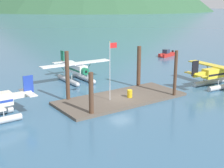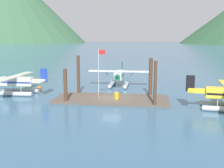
% 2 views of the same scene
% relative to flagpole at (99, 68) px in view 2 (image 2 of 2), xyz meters
% --- Properties ---
extents(ground_plane, '(1200.00, 1200.00, 0.00)m').
position_rel_flagpole_xyz_m(ground_plane, '(1.56, 0.18, -4.31)').
color(ground_plane, '#38607F').
extents(dock_platform, '(14.93, 6.22, 0.30)m').
position_rel_flagpole_xyz_m(dock_platform, '(1.56, 0.18, -4.16)').
color(dock_platform, brown).
rests_on(dock_platform, ground).
extents(piling_near_left, '(0.46, 0.46, 4.37)m').
position_rel_flagpole_xyz_m(piling_near_left, '(-3.90, -2.33, -2.12)').
color(piling_near_left, '#4C3323').
rests_on(piling_near_left, ground).
extents(piling_near_right, '(0.38, 0.38, 5.54)m').
position_rel_flagpole_xyz_m(piling_near_right, '(7.17, -2.69, -1.54)').
color(piling_near_right, '#4C3323').
rests_on(piling_near_right, ground).
extents(piling_far_left, '(0.45, 0.45, 5.69)m').
position_rel_flagpole_xyz_m(piling_far_left, '(-3.68, 3.06, -1.46)').
color(piling_far_left, '#4C3323').
rests_on(piling_far_left, ground).
extents(piling_far_right, '(0.51, 0.51, 5.41)m').
position_rel_flagpole_xyz_m(piling_far_right, '(6.65, 3.22, -1.60)').
color(piling_far_right, '#4C3323').
rests_on(piling_far_right, ground).
extents(flagpole, '(0.95, 0.10, 6.50)m').
position_rel_flagpole_xyz_m(flagpole, '(0.00, 0.00, 0.00)').
color(flagpole, silver).
rests_on(flagpole, dock_platform).
extents(fuel_drum, '(0.62, 0.62, 0.88)m').
position_rel_flagpole_xyz_m(fuel_drum, '(2.33, -0.43, -3.57)').
color(fuel_drum, gold).
rests_on(fuel_drum, dock_platform).
extents(mooring_buoy, '(0.69, 0.69, 0.69)m').
position_rel_flagpole_xyz_m(mooring_buoy, '(-10.73, 5.29, -3.96)').
color(mooring_buoy, orange).
rests_on(mooring_buoy, ground).
extents(mountain_ridge_centre_peak, '(292.45, 292.45, 143.69)m').
position_rel_flagpole_xyz_m(mountain_ridge_centre_peak, '(-255.72, 423.91, 67.53)').
color(mountain_ridge_centre_peak, '#386042').
rests_on(mountain_ridge_centre_peak, ground).
extents(seaplane_cream_port_fwd, '(7.98, 10.42, 3.84)m').
position_rel_flagpole_xyz_m(seaplane_cream_port_fwd, '(-12.68, 1.93, -2.73)').
color(seaplane_cream_port_fwd, '#B7BABF').
rests_on(seaplane_cream_port_fwd, ground).
extents(seaplane_white_bow_centre, '(10.41, 7.98, 3.84)m').
position_rel_flagpole_xyz_m(seaplane_white_bow_centre, '(1.39, 10.67, -2.73)').
color(seaplane_white_bow_centre, '#B7BABF').
rests_on(seaplane_white_bow_centre, ground).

